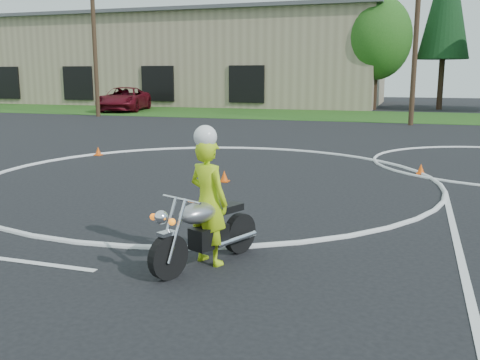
% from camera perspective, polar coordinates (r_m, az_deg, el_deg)
% --- Properties ---
extents(ground, '(120.00, 120.00, 0.00)m').
position_cam_1_polar(ground, '(11.80, -8.66, -2.46)').
color(ground, black).
rests_on(ground, ground).
extents(grass_strip, '(120.00, 10.00, 0.02)m').
position_cam_1_polar(grass_strip, '(37.69, 10.17, 6.82)').
color(grass_strip, '#1E4714').
rests_on(grass_strip, ground).
extents(course_markings, '(19.05, 19.05, 0.12)m').
position_cam_1_polar(course_markings, '(15.14, 6.22, 0.65)').
color(course_markings, silver).
rests_on(course_markings, ground).
extents(primary_motorcycle, '(1.09, 1.99, 1.11)m').
position_cam_1_polar(primary_motorcycle, '(7.80, -3.81, -5.37)').
color(primary_motorcycle, black).
rests_on(primary_motorcycle, ground).
extents(rider_primary_grp, '(0.80, 0.68, 2.06)m').
position_cam_1_polar(rider_primary_grp, '(7.80, -3.40, -1.91)').
color(rider_primary_grp, '#B7DF17').
rests_on(rider_primary_grp, ground).
extents(pickup_grp, '(4.59, 7.08, 1.81)m').
position_cam_1_polar(pickup_grp, '(42.52, -12.28, 8.43)').
color(pickup_grp, '#590A16').
rests_on(pickup_grp, ground).
extents(traffic_cones, '(19.81, 15.10, 0.30)m').
position_cam_1_polar(traffic_cones, '(14.84, 12.72, 0.73)').
color(traffic_cones, '#FF580D').
rests_on(traffic_cones, ground).
extents(warehouse, '(41.00, 17.00, 8.30)m').
position_cam_1_polar(warehouse, '(55.34, -6.88, 12.55)').
color(warehouse, tan).
rests_on(warehouse, ground).
extents(utility_poles, '(41.60, 1.12, 10.00)m').
position_cam_1_polar(utility_poles, '(31.32, 18.31, 15.09)').
color(utility_poles, '#473321').
rests_on(utility_poles, ground).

